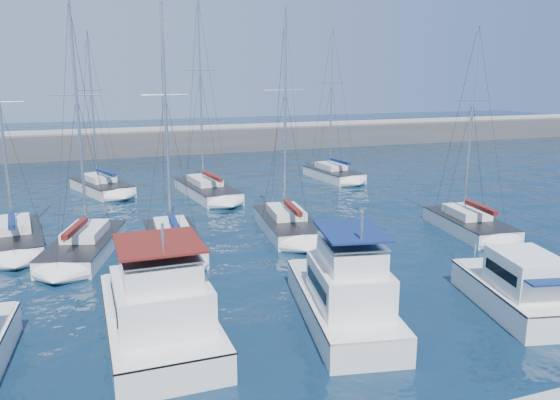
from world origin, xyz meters
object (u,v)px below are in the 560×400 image
object	(u,v)px
sailboat_back_a	(101,187)
sailboat_back_b	(207,190)
motor_yacht_stbd_inner	(344,298)
sailboat_back_c	(333,174)
sailboat_mid_d	(287,224)
sailboat_mid_e	(469,224)
motor_yacht_stbd_outer	(516,291)
sailboat_mid_a	(14,238)
motor_yacht_port_inner	(159,314)
sailboat_mid_c	(173,241)
sailboat_mid_b	(85,246)

from	to	relation	value
sailboat_back_a	sailboat_back_b	distance (m)	9.60
motor_yacht_stbd_inner	sailboat_back_c	world-z (taller)	sailboat_back_c
motor_yacht_stbd_inner	sailboat_back_c	bearing A→B (deg)	76.59
sailboat_mid_d	sailboat_mid_e	xyz separation A→B (m)	(11.26, -4.14, -0.00)
motor_yacht_stbd_inner	sailboat_mid_e	size ratio (longest dim) A/B	0.67
motor_yacht_stbd_outer	sailboat_mid_a	bearing A→B (deg)	153.38
sailboat_mid_a	motor_yacht_port_inner	bearing A→B (deg)	-72.32
sailboat_mid_e	motor_yacht_stbd_inner	bearing A→B (deg)	-137.32
sailboat_mid_c	sailboat_back_b	world-z (taller)	sailboat_back_b
motor_yacht_stbd_outer	sailboat_mid_e	size ratio (longest dim) A/B	0.52
sailboat_mid_c	sailboat_mid_e	xyz separation A→B (m)	(19.00, -2.89, -0.01)
motor_yacht_stbd_inner	motor_yacht_stbd_outer	xyz separation A→B (m)	(7.62, -1.50, -0.19)
sailboat_mid_c	sailboat_mid_e	bearing A→B (deg)	-5.92
motor_yacht_stbd_outer	sailboat_back_b	size ratio (longest dim) A/B	0.42
motor_yacht_port_inner	sailboat_mid_c	world-z (taller)	sailboat_mid_c
motor_yacht_port_inner	sailboat_back_c	world-z (taller)	sailboat_back_c
sailboat_mid_b	sailboat_mid_e	world-z (taller)	sailboat_mid_b
sailboat_mid_b	sailboat_back_c	distance (m)	28.73
motor_yacht_stbd_outer	sailboat_back_a	xyz separation A→B (m)	(-16.04, 32.35, -0.42)
sailboat_mid_a	sailboat_mid_e	xyz separation A→B (m)	(27.95, -6.84, 0.01)
sailboat_mid_e	sailboat_mid_c	bearing A→B (deg)	179.81
sailboat_mid_b	sailboat_mid_c	bearing A→B (deg)	6.48
motor_yacht_stbd_inner	sailboat_back_a	xyz separation A→B (m)	(-8.42, 30.85, -0.61)
motor_yacht_stbd_outer	sailboat_mid_d	xyz separation A→B (m)	(-4.98, 15.09, -0.42)
sailboat_back_a	motor_yacht_port_inner	bearing A→B (deg)	-107.42
motor_yacht_port_inner	sailboat_mid_b	world-z (taller)	sailboat_mid_b
sailboat_back_b	motor_yacht_stbd_outer	bearing A→B (deg)	-81.30
motor_yacht_stbd_inner	motor_yacht_port_inner	bearing A→B (deg)	-176.94
sailboat_back_a	sailboat_back_c	size ratio (longest dim) A/B	0.94
sailboat_back_b	sailboat_back_c	bearing A→B (deg)	7.11
motor_yacht_stbd_inner	sailboat_mid_a	xyz separation A→B (m)	(-14.04, 16.30, -0.62)
motor_yacht_port_inner	sailboat_mid_c	xyz separation A→B (m)	(2.31, 11.29, -0.61)
motor_yacht_stbd_inner	sailboat_mid_e	xyz separation A→B (m)	(13.90, 9.46, -0.62)
motor_yacht_stbd_inner	sailboat_mid_c	xyz separation A→B (m)	(-5.10, 12.35, -0.61)
sailboat_mid_e	sailboat_back_c	bearing A→B (deg)	99.41
motor_yacht_port_inner	sailboat_mid_b	size ratio (longest dim) A/B	0.62
sailboat_mid_c	sailboat_back_a	bearing A→B (deg)	102.91
sailboat_mid_c	sailboat_mid_d	bearing A→B (deg)	11.86
motor_yacht_stbd_outer	sailboat_mid_e	distance (m)	12.64
sailboat_mid_a	sailboat_back_b	world-z (taller)	sailboat_back_b
sailboat_mid_e	sailboat_back_c	world-z (taller)	sailboat_back_c
sailboat_mid_a	sailboat_mid_d	world-z (taller)	sailboat_mid_d
motor_yacht_port_inner	sailboat_mid_b	xyz separation A→B (m)	(-2.64, 12.18, -0.61)
motor_yacht_stbd_outer	sailboat_back_c	world-z (taller)	sailboat_back_c
motor_yacht_stbd_inner	sailboat_mid_b	world-z (taller)	sailboat_mid_b
sailboat_mid_b	sailboat_mid_a	bearing A→B (deg)	159.30
sailboat_back_c	sailboat_mid_b	bearing A→B (deg)	-150.91
motor_yacht_stbd_outer	sailboat_mid_a	distance (m)	28.04
sailboat_back_a	motor_yacht_stbd_inner	bearing A→B (deg)	-94.09
motor_yacht_port_inner	sailboat_mid_d	xyz separation A→B (m)	(10.05, 12.53, -0.61)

